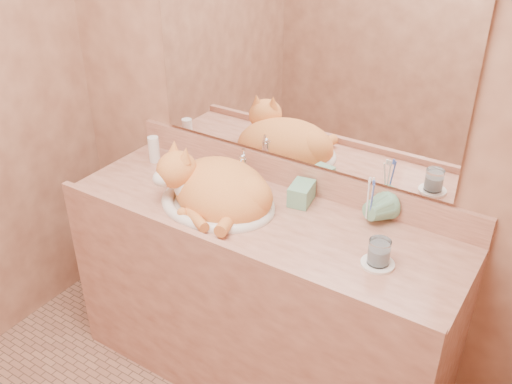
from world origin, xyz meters
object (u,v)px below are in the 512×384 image
Objects in this scene: cat at (215,186)px; toothbrush_cup at (368,214)px; soap_dispenser at (297,190)px; water_glass at (379,252)px; sink_basin at (217,189)px; vanity_counter at (259,300)px.

cat is 3.84× the size of toothbrush_cup.
soap_dispenser is 2.06× the size of water_glass.
toothbrush_cup is (0.28, 0.05, -0.04)m from soap_dispenser.
sink_basin is 2.58× the size of soap_dispenser.
vanity_counter is 3.38× the size of sink_basin.
soap_dispenser reaches higher than water_glass.
water_glass is at bearing -4.74° from vanity_counter.
vanity_counter is 13.55× the size of toothbrush_cup.
soap_dispenser is at bearing 33.81° from sink_basin.
soap_dispenser is (0.10, 0.12, 0.52)m from vanity_counter.
cat reaches higher than vanity_counter.
soap_dispenser is (0.28, 0.14, 0.02)m from sink_basin.
vanity_counter is at bearing 175.26° from water_glass.
water_glass is (0.41, -0.16, -0.04)m from soap_dispenser.
sink_basin is 0.59m from toothbrush_cup.
toothbrush_cup is 1.32× the size of water_glass.
vanity_counter is at bearing -156.76° from toothbrush_cup.
vanity_counter is at bearing -139.43° from soap_dispenser.
cat is 5.09× the size of water_glass.
cat reaches higher than sink_basin.
soap_dispenser reaches higher than toothbrush_cup.
toothbrush_cup reaches higher than water_glass.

